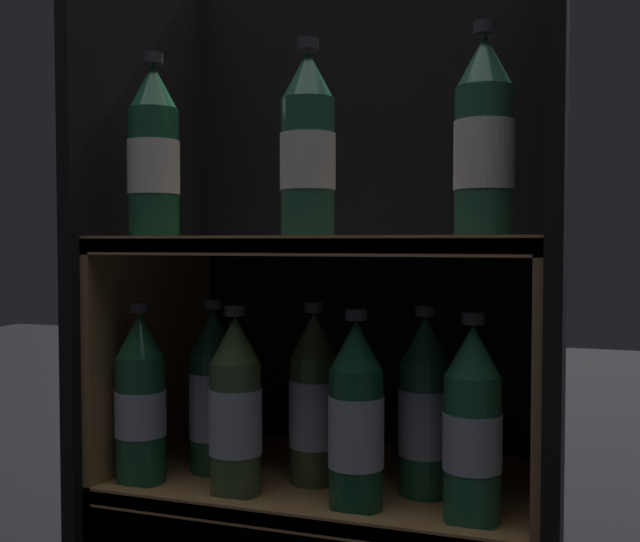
% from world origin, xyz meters
% --- Properties ---
extents(fridge_back_wall, '(0.64, 0.02, 0.99)m').
position_xyz_m(fridge_back_wall, '(0.00, 0.36, 0.49)').
color(fridge_back_wall, black).
rests_on(fridge_back_wall, ground_plane).
extents(fridge_side_left, '(0.02, 0.39, 0.99)m').
position_xyz_m(fridge_side_left, '(-0.31, 0.18, 0.49)').
color(fridge_side_left, black).
rests_on(fridge_side_left, ground_plane).
extents(fridge_side_right, '(0.02, 0.39, 0.99)m').
position_xyz_m(fridge_side_right, '(0.31, 0.18, 0.49)').
color(fridge_side_right, black).
rests_on(fridge_side_right, ground_plane).
extents(shelf_lower, '(0.60, 0.35, 0.19)m').
position_xyz_m(shelf_lower, '(0.00, 0.16, 0.15)').
color(shelf_lower, '#9E7547').
rests_on(shelf_lower, ground_plane).
extents(shelf_upper, '(0.60, 0.35, 0.53)m').
position_xyz_m(shelf_upper, '(0.00, 0.17, 0.38)').
color(shelf_upper, '#9E7547').
rests_on(shelf_upper, ground_plane).
extents(bottle_upper_front_0, '(0.07, 0.07, 0.25)m').
position_xyz_m(bottle_upper_front_0, '(-0.22, 0.06, 0.64)').
color(bottle_upper_front_0, '#1E5638').
rests_on(bottle_upper_front_0, shelf_upper).
extents(bottle_upper_front_1, '(0.07, 0.07, 0.25)m').
position_xyz_m(bottle_upper_front_1, '(0.01, 0.06, 0.64)').
color(bottle_upper_front_1, '#285B42').
rests_on(bottle_upper_front_1, shelf_upper).
extents(bottle_upper_front_2, '(0.07, 0.07, 0.25)m').
position_xyz_m(bottle_upper_front_2, '(0.23, 0.06, 0.64)').
color(bottle_upper_front_2, '#285B42').
rests_on(bottle_upper_front_2, shelf_upper).
extents(bottle_lower_front_0, '(0.07, 0.07, 0.25)m').
position_xyz_m(bottle_lower_front_0, '(-0.24, 0.06, 0.30)').
color(bottle_lower_front_0, '#194C2D').
rests_on(bottle_lower_front_0, shelf_lower).
extents(bottle_lower_front_1, '(0.07, 0.07, 0.25)m').
position_xyz_m(bottle_lower_front_1, '(-0.10, 0.06, 0.30)').
color(bottle_lower_front_1, '#384C28').
rests_on(bottle_lower_front_1, shelf_lower).
extents(bottle_lower_front_2, '(0.07, 0.07, 0.25)m').
position_xyz_m(bottle_lower_front_2, '(0.07, 0.06, 0.30)').
color(bottle_lower_front_2, '#144228').
rests_on(bottle_lower_front_2, shelf_lower).
extents(bottle_lower_front_3, '(0.07, 0.07, 0.25)m').
position_xyz_m(bottle_lower_front_3, '(0.22, 0.06, 0.30)').
color(bottle_lower_front_3, '#1E5638').
rests_on(bottle_lower_front_3, shelf_lower).
extents(bottle_lower_back_0, '(0.07, 0.07, 0.25)m').
position_xyz_m(bottle_lower_back_0, '(-0.17, 0.14, 0.30)').
color(bottle_lower_back_0, '#194C2D').
rests_on(bottle_lower_back_0, shelf_lower).
extents(bottle_lower_back_1, '(0.07, 0.07, 0.25)m').
position_xyz_m(bottle_lower_back_1, '(-0.01, 0.14, 0.30)').
color(bottle_lower_back_1, '#384C28').
rests_on(bottle_lower_back_1, shelf_lower).
extents(bottle_lower_back_2, '(0.07, 0.07, 0.25)m').
position_xyz_m(bottle_lower_back_2, '(0.14, 0.14, 0.30)').
color(bottle_lower_back_2, '#1E5638').
rests_on(bottle_lower_back_2, shelf_lower).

